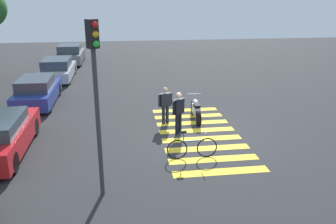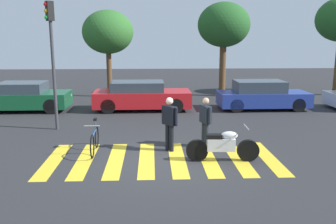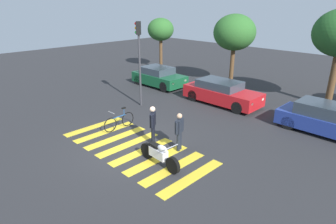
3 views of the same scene
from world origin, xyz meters
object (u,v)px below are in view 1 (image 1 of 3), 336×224
officer_on_foot (179,110)px  car_grey_coupe (70,54)px  police_motorcycle (196,110)px  officer_by_motorcycle (165,103)px  car_blue_hatchback (37,91)px  traffic_light_pole (96,85)px  leaning_bicycle (192,148)px  car_silver_sedan (58,69)px

officer_on_foot → car_grey_coupe: 17.24m
police_motorcycle → officer_by_motorcycle: bearing=101.8°
officer_on_foot → officer_by_motorcycle: size_ratio=1.05×
police_motorcycle → car_grey_coupe: 16.30m
officer_by_motorcycle → car_grey_coupe: 16.01m
car_blue_hatchback → traffic_light_pole: 10.08m
officer_by_motorcycle → police_motorcycle: bearing=-78.2°
traffic_light_pole → leaning_bicycle: bearing=-56.9°
traffic_light_pole → officer_by_motorcycle: bearing=-24.6°
leaning_bicycle → car_silver_sedan: car_silver_sedan is taller
car_silver_sedan → officer_on_foot: bearing=-149.1°
officer_on_foot → car_blue_hatchback: bearing=52.8°
police_motorcycle → car_silver_sedan: car_silver_sedan is taller
officer_on_foot → car_blue_hatchback: size_ratio=0.39×
police_motorcycle → car_grey_coupe: (14.64, 7.15, 0.25)m
car_blue_hatchback → car_grey_coupe: size_ratio=1.01×
car_blue_hatchback → traffic_light_pole: traffic_light_pole is taller
police_motorcycle → leaning_bicycle: bearing=165.9°
leaning_bicycle → officer_on_foot: (2.32, 0.08, 0.58)m
car_blue_hatchback → traffic_light_pole: (-9.09, -3.56, 2.50)m
leaning_bicycle → officer_on_foot: size_ratio=1.03×
officer_on_foot → car_blue_hatchback: (4.86, 6.41, -0.30)m
officer_by_motorcycle → leaning_bicycle: bearing=-172.6°
leaning_bicycle → car_silver_sedan: 14.26m
car_silver_sedan → leaning_bicycle: bearing=-153.6°
car_grey_coupe → car_silver_sedan: bearing=178.6°
car_blue_hatchback → traffic_light_pole: size_ratio=0.91×
car_grey_coupe → leaning_bicycle: bearing=-161.4°
leaning_bicycle → officer_by_motorcycle: size_ratio=1.08×
police_motorcycle → leaning_bicycle: police_motorcycle is taller
officer_on_foot → police_motorcycle: bearing=-35.0°
officer_on_foot → officer_by_motorcycle: officer_on_foot is taller
car_blue_hatchback → car_silver_sedan: bearing=-1.5°
officer_on_foot → leaning_bicycle: bearing=-178.0°
officer_on_foot → officer_by_motorcycle: 1.24m
leaning_bicycle → officer_by_motorcycle: 3.56m
police_motorcycle → traffic_light_pole: traffic_light_pole is taller
officer_by_motorcycle → car_blue_hatchback: 7.07m
police_motorcycle → traffic_light_pole: size_ratio=0.44×
officer_on_foot → traffic_light_pole: (-4.23, 2.85, 2.19)m
police_motorcycle → car_silver_sedan: bearing=39.0°
leaning_bicycle → traffic_light_pole: 4.47m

